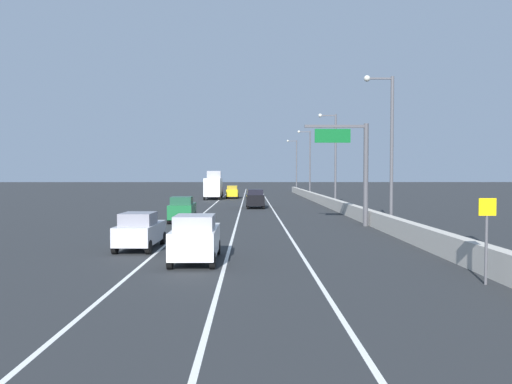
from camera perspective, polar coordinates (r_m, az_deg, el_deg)
name	(u,v)px	position (r m, az deg, el deg)	size (l,w,h in m)	color
ground_plane	(257,202)	(66.98, 0.13, -1.15)	(320.00, 320.00, 0.00)	#26282B
lane_stripe_left	(212,206)	(58.17, -5.17, -1.66)	(0.16, 130.00, 0.00)	silver
lane_stripe_center	(241,206)	(58.00, -1.72, -1.66)	(0.16, 130.00, 0.00)	silver
lane_stripe_right	(271,206)	(58.04, 1.74, -1.66)	(0.16, 130.00, 0.00)	silver
jersey_barrier_right	(353,211)	(43.93, 11.24, -2.20)	(0.60, 120.00, 1.10)	#B2ADA3
overhead_sign_gantry	(356,162)	(36.48, 11.56, 3.49)	(4.68, 0.36, 7.50)	#47474C
speed_advisory_sign	(487,234)	(18.69, 25.27, -4.45)	(0.60, 0.11, 3.00)	#4C4C51
lamp_post_right_second	(388,141)	(36.06, 15.17, 5.73)	(2.14, 0.44, 10.78)	#4C4C51
lamp_post_right_third	(333,154)	(57.36, 9.01, 4.41)	(2.14, 0.44, 10.78)	#4C4C51
lamp_post_right_fourth	(308,159)	(78.97, 6.13, 3.80)	(2.14, 0.44, 10.78)	#4C4C51
lamp_post_right_fifth	(295,163)	(100.72, 4.61, 3.44)	(2.14, 0.44, 10.78)	#4C4C51
car_silver_0	(140,231)	(25.68, -13.36, -4.40)	(1.94, 4.29, 1.89)	#B7B7BC
car_black_1	(255,199)	(54.81, -0.11, -0.78)	(2.09, 4.58, 2.11)	black
car_red_2	(217,190)	(85.77, -4.58, 0.23)	(1.90, 4.66, 2.02)	red
car_yellow_3	(232,192)	(76.70, -2.76, 0.01)	(1.85, 4.61, 2.01)	gold
car_white_4	(196,238)	(21.62, -7.04, -5.35)	(1.96, 4.53, 2.07)	white
car_green_5	(182,209)	(39.43, -8.58, -2.00)	(2.01, 4.47, 2.03)	#196033
box_truck	(213,186)	(74.85, -4.98, 0.68)	(2.53, 7.78, 4.28)	silver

